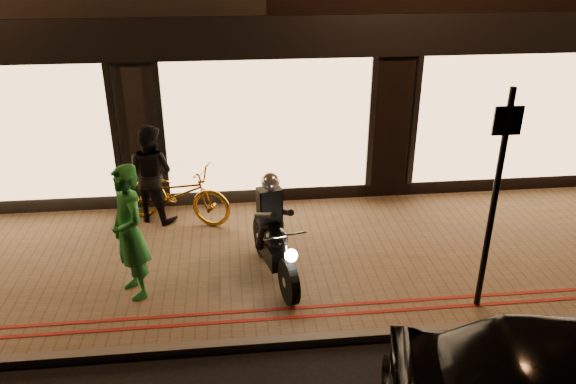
{
  "coord_description": "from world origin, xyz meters",
  "views": [
    {
      "loc": [
        -0.69,
        -5.51,
        4.71
      ],
      "look_at": [
        0.17,
        2.27,
        1.1
      ],
      "focal_mm": 35.0,
      "sensor_mm": 36.0,
      "label": 1
    }
  ],
  "objects_px": {
    "motorcycle": "(274,239)",
    "person_green": "(129,233)",
    "bicycle_gold": "(175,194)",
    "sign_post": "(496,192)"
  },
  "relations": [
    {
      "from": "motorcycle",
      "to": "bicycle_gold",
      "type": "height_order",
      "value": "motorcycle"
    },
    {
      "from": "motorcycle",
      "to": "person_green",
      "type": "bearing_deg",
      "value": 174.53
    },
    {
      "from": "bicycle_gold",
      "to": "person_green",
      "type": "distance_m",
      "value": 2.22
    },
    {
      "from": "sign_post",
      "to": "person_green",
      "type": "bearing_deg",
      "value": 170.4
    },
    {
      "from": "motorcycle",
      "to": "bicycle_gold",
      "type": "relative_size",
      "value": 0.96
    },
    {
      "from": "sign_post",
      "to": "person_green",
      "type": "distance_m",
      "value": 4.76
    },
    {
      "from": "motorcycle",
      "to": "sign_post",
      "type": "distance_m",
      "value": 3.06
    },
    {
      "from": "person_green",
      "to": "motorcycle",
      "type": "bearing_deg",
      "value": 66.02
    },
    {
      "from": "sign_post",
      "to": "motorcycle",
      "type": "bearing_deg",
      "value": 159.26
    },
    {
      "from": "sign_post",
      "to": "person_green",
      "type": "relative_size",
      "value": 1.57
    }
  ]
}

